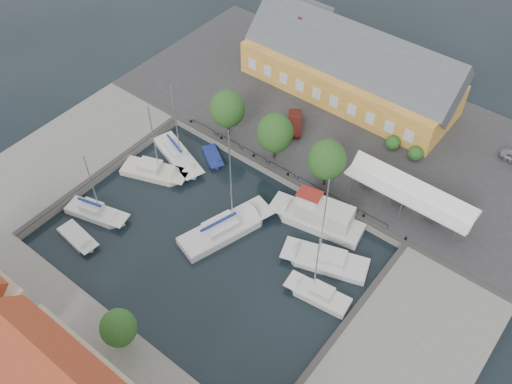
% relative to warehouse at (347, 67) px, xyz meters
% --- Properties ---
extents(ground, '(140.00, 140.00, 0.00)m').
position_rel_warehouse_xyz_m(ground, '(2.60, -28.36, -4.43)').
color(ground, black).
rests_on(ground, ground).
extents(north_quay, '(56.00, 26.00, 1.00)m').
position_rel_warehouse_xyz_m(north_quay, '(2.60, -5.36, -3.93)').
color(north_quay, '#2D2D30').
rests_on(north_quay, ground).
extents(west_quay, '(12.00, 24.00, 1.00)m').
position_rel_warehouse_xyz_m(west_quay, '(-19.40, -30.36, -3.93)').
color(west_quay, slate).
rests_on(west_quay, ground).
extents(east_quay, '(12.00, 24.00, 1.00)m').
position_rel_warehouse_xyz_m(east_quay, '(24.60, -30.36, -3.93)').
color(east_quay, slate).
rests_on(east_quay, ground).
extents(south_bank, '(56.00, 14.00, 1.00)m').
position_rel_warehouse_xyz_m(south_bank, '(2.60, -49.36, -3.93)').
color(south_bank, slate).
rests_on(south_bank, ground).
extents(quay_edge_fittings, '(56.00, 24.72, 0.40)m').
position_rel_warehouse_xyz_m(quay_edge_fittings, '(2.62, -23.61, -3.37)').
color(quay_edge_fittings, '#383533').
rests_on(quay_edge_fittings, north_quay).
extents(warehouse, '(28.56, 14.00, 9.55)m').
position_rel_warehouse_xyz_m(warehouse, '(0.00, 0.00, 0.00)').
color(warehouse, gold).
rests_on(warehouse, north_quay).
extents(tent_canopy, '(14.00, 4.00, 2.83)m').
position_rel_warehouse_xyz_m(tent_canopy, '(16.60, -13.86, -0.74)').
color(tent_canopy, white).
rests_on(tent_canopy, north_quay).
extents(quay_trees, '(18.20, 4.20, 6.30)m').
position_rel_warehouse_xyz_m(quay_trees, '(0.60, -16.36, 0.45)').
color(quay_trees, black).
rests_on(quay_trees, north_quay).
extents(car_red, '(3.96, 4.75, 1.53)m').
position_rel_warehouse_xyz_m(car_red, '(-0.70, -10.47, -2.66)').
color(car_red, maroon).
rests_on(car_red, north_quay).
extents(center_sailboat, '(6.13, 11.01, 14.42)m').
position_rel_warehouse_xyz_m(center_sailboat, '(2.70, -27.95, -4.07)').
color(center_sailboat, silver).
rests_on(center_sailboat, ground).
extents(trawler, '(10.78, 4.96, 5.00)m').
position_rel_warehouse_xyz_m(trawler, '(10.02, -20.79, -3.41)').
color(trawler, silver).
rests_on(trawler, ground).
extents(east_boat_a, '(9.28, 5.61, 12.51)m').
position_rel_warehouse_xyz_m(east_boat_a, '(13.52, -24.56, -4.17)').
color(east_boat_a, silver).
rests_on(east_boat_a, ground).
extents(east_boat_b, '(6.78, 2.96, 9.25)m').
position_rel_warehouse_xyz_m(east_boat_b, '(15.13, -28.42, -4.17)').
color(east_boat_b, silver).
rests_on(east_boat_b, ground).
extents(west_boat_a, '(9.07, 5.21, 11.69)m').
position_rel_warehouse_xyz_m(west_boat_a, '(-9.12, -22.68, -4.16)').
color(west_boat_a, silver).
rests_on(west_boat_a, ground).
extents(west_boat_b, '(8.31, 5.30, 10.91)m').
position_rel_warehouse_xyz_m(west_boat_b, '(-9.47, -26.41, -4.17)').
color(west_boat_b, beige).
rests_on(west_boat_b, ground).
extents(west_boat_d, '(7.52, 3.98, 9.93)m').
position_rel_warehouse_xyz_m(west_boat_d, '(-9.86, -34.80, -4.16)').
color(west_boat_d, silver).
rests_on(west_boat_d, ground).
extents(launch_sw, '(5.33, 2.43, 0.98)m').
position_rel_warehouse_xyz_m(launch_sw, '(-8.85, -38.19, -4.34)').
color(launch_sw, silver).
rests_on(launch_sw, ground).
extents(launch_nw, '(4.36, 3.59, 0.88)m').
position_rel_warehouse_xyz_m(launch_nw, '(-5.77, -20.11, -4.34)').
color(launch_nw, navy).
rests_on(launch_nw, ground).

